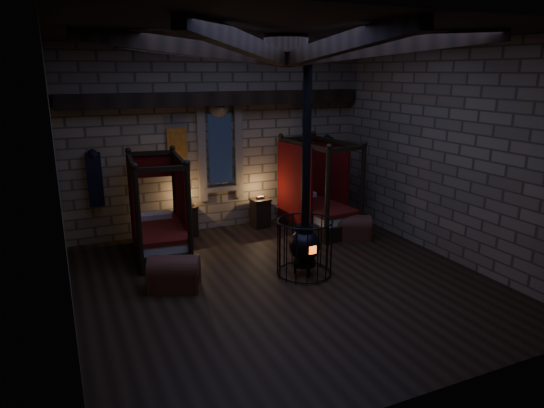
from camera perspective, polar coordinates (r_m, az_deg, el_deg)
name	(u,v)px	position (r m, az deg, el deg)	size (l,w,h in m)	color
room	(283,65)	(8.09, 1.34, 16.06)	(7.02, 7.02, 4.29)	black
bed_left	(160,231)	(10.15, -13.07, -3.10)	(1.18, 2.01, 2.01)	black
bed_right	(317,207)	(11.55, 5.30, -0.38)	(1.26, 2.11, 2.10)	black
trunk_left	(174,274)	(8.56, -11.41, -8.11)	(0.99, 0.82, 0.63)	#56291B
trunk_right	(353,228)	(11.04, 9.54, -2.78)	(0.88, 0.74, 0.55)	#56291B
nightstand_left	(187,221)	(11.15, -10.01, -1.96)	(0.51, 0.49, 0.86)	black
nightstand_right	(260,213)	(11.65, -1.38, -1.02)	(0.46, 0.44, 0.76)	black
stove	(305,242)	(8.89, 3.87, -4.50)	(1.02, 1.02, 4.05)	black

